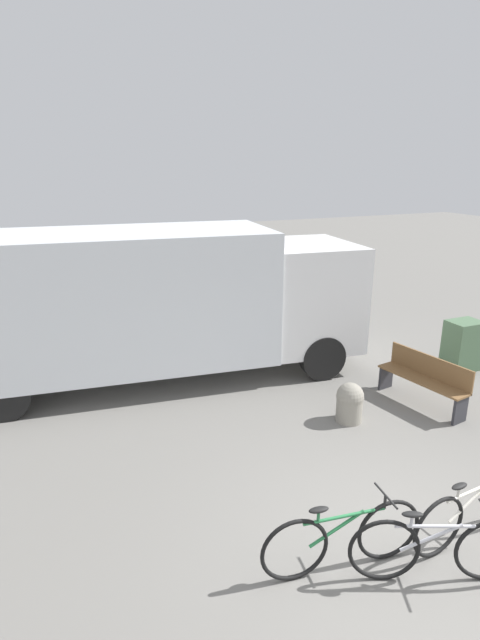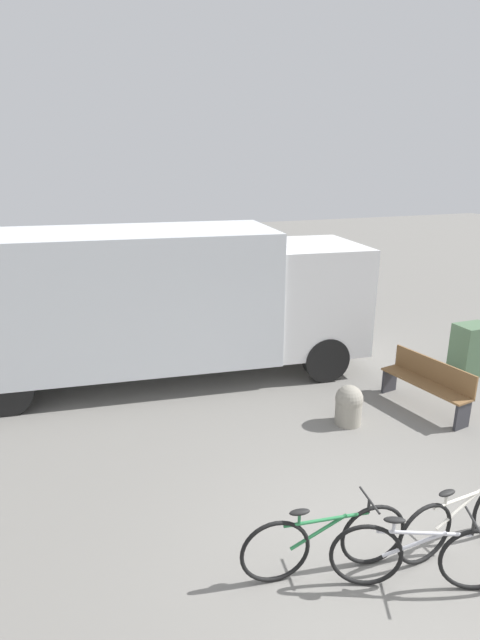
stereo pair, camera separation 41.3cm
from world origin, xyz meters
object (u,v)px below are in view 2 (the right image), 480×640
(bicycle_near, at_px, (325,541))
(bicycle_middle, at_px, (421,556))
(delivery_truck, at_px, (150,298))
(bicycle_far, at_px, (462,518))
(utility_box, at_px, (471,349))
(bollard_near_bench, at_px, (349,405))
(park_bench, at_px, (428,382))

(bicycle_near, xyz_separation_m, bicycle_middle, (0.81, -0.51, 0.00))
(delivery_truck, xyz_separation_m, bicycle_middle, (1.56, -6.20, -1.26))
(bicycle_far, height_order, utility_box, utility_box)
(bicycle_middle, height_order, utility_box, utility_box)
(bicycle_near, bearing_deg, delivery_truck, 104.67)
(bicycle_near, xyz_separation_m, bollard_near_bench, (1.95, 2.68, -0.05))
(park_bench, height_order, bicycle_far, park_bench)
(bicycle_near, bearing_deg, bicycle_far, -0.03)
(bicycle_near, bearing_deg, park_bench, 44.32)
(delivery_truck, bearing_deg, bicycle_middle, -69.45)
(bicycle_near, bearing_deg, bollard_near_bench, 61.07)
(delivery_truck, xyz_separation_m, utility_box, (6.17, -2.06, -1.13))
(utility_box, bearing_deg, park_bench, -153.22)
(delivery_truck, distance_m, park_bench, 5.37)
(bicycle_near, distance_m, bicycle_far, 1.63)
(park_bench, bearing_deg, utility_box, -72.81)
(delivery_truck, height_order, bollard_near_bench, delivery_truck)
(delivery_truck, height_order, bicycle_near, delivery_truck)
(delivery_truck, height_order, bicycle_far, delivery_truck)
(park_bench, xyz_separation_m, bicycle_far, (-1.92, -2.89, -0.11))
(park_bench, bearing_deg, delivery_truck, 45.44)
(park_bench, xyz_separation_m, bicycle_middle, (-2.73, -3.19, -0.11))
(park_bench, xyz_separation_m, bollard_near_bench, (-1.59, -0.01, -0.16))
(bicycle_near, relative_size, bicycle_middle, 1.07)
(bicycle_far, distance_m, utility_box, 5.40)
(bicycle_far, xyz_separation_m, bollard_near_bench, (0.33, 2.88, -0.05))
(park_bench, height_order, utility_box, utility_box)
(utility_box, bearing_deg, bicycle_middle, -138.05)
(park_bench, distance_m, bollard_near_bench, 1.60)
(bicycle_near, relative_size, utility_box, 1.75)
(bicycle_far, bearing_deg, utility_box, 40.57)
(bicycle_middle, bearing_deg, bollard_near_bench, 93.48)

